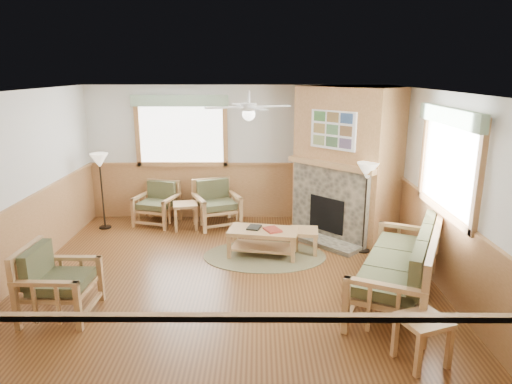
{
  "coord_description": "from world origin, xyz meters",
  "views": [
    {
      "loc": [
        0.43,
        -6.11,
        2.97
      ],
      "look_at": [
        0.4,
        0.7,
        1.15
      ],
      "focal_mm": 32.0,
      "sensor_mm": 36.0,
      "label": 1
    }
  ],
  "objects_px": {
    "footstool": "(304,241)",
    "armchair_left": "(59,281)",
    "end_table_sofa": "(422,340)",
    "coffee_table": "(263,242)",
    "armchair_back_right": "(217,204)",
    "floor_lamp_left": "(102,191)",
    "sofa": "(398,265)",
    "end_table_chairs": "(185,216)",
    "armchair_back_left": "(157,204)",
    "floor_lamp_right": "(365,208)"
  },
  "relations": [
    {
      "from": "footstool",
      "to": "armchair_left",
      "type": "bearing_deg",
      "value": -147.56
    },
    {
      "from": "end_table_sofa",
      "to": "coffee_table",
      "type": "bearing_deg",
      "value": 119.51
    },
    {
      "from": "armchair_back_right",
      "to": "end_table_sofa",
      "type": "relative_size",
      "value": 1.72
    },
    {
      "from": "end_table_sofa",
      "to": "armchair_back_right",
      "type": "bearing_deg",
      "value": 119.91
    },
    {
      "from": "footstool",
      "to": "floor_lamp_left",
      "type": "distance_m",
      "value": 3.98
    },
    {
      "from": "sofa",
      "to": "armchair_left",
      "type": "height_order",
      "value": "sofa"
    },
    {
      "from": "coffee_table",
      "to": "end_table_chairs",
      "type": "height_order",
      "value": "end_table_chairs"
    },
    {
      "from": "end_table_chairs",
      "to": "armchair_back_left",
      "type": "bearing_deg",
      "value": 154.34
    },
    {
      "from": "armchair_back_left",
      "to": "end_table_sofa",
      "type": "height_order",
      "value": "armchair_back_left"
    },
    {
      "from": "armchair_back_right",
      "to": "coffee_table",
      "type": "xyz_separation_m",
      "value": [
        0.89,
        -1.51,
        -0.22
      ]
    },
    {
      "from": "armchair_back_left",
      "to": "end_table_sofa",
      "type": "bearing_deg",
      "value": -33.92
    },
    {
      "from": "floor_lamp_left",
      "to": "sofa",
      "type": "bearing_deg",
      "value": -30.68
    },
    {
      "from": "coffee_table",
      "to": "end_table_sofa",
      "type": "xyz_separation_m",
      "value": [
        1.62,
        -2.86,
        0.03
      ]
    },
    {
      "from": "end_table_sofa",
      "to": "footstool",
      "type": "height_order",
      "value": "end_table_sofa"
    },
    {
      "from": "sofa",
      "to": "coffee_table",
      "type": "distance_m",
      "value": 2.34
    },
    {
      "from": "armchair_back_left",
      "to": "floor_lamp_left",
      "type": "relative_size",
      "value": 0.56
    },
    {
      "from": "sofa",
      "to": "armchair_back_right",
      "type": "bearing_deg",
      "value": -114.0
    },
    {
      "from": "armchair_back_left",
      "to": "floor_lamp_left",
      "type": "distance_m",
      "value": 1.06
    },
    {
      "from": "armchair_left",
      "to": "floor_lamp_left",
      "type": "height_order",
      "value": "floor_lamp_left"
    },
    {
      "from": "armchair_back_right",
      "to": "end_table_chairs",
      "type": "relative_size",
      "value": 1.75
    },
    {
      "from": "coffee_table",
      "to": "armchair_left",
      "type": "bearing_deg",
      "value": -132.85
    },
    {
      "from": "armchair_back_left",
      "to": "sofa",
      "type": "bearing_deg",
      "value": -22.74
    },
    {
      "from": "coffee_table",
      "to": "end_table_sofa",
      "type": "distance_m",
      "value": 3.29
    },
    {
      "from": "armchair_back_right",
      "to": "floor_lamp_right",
      "type": "distance_m",
      "value": 2.92
    },
    {
      "from": "armchair_back_left",
      "to": "coffee_table",
      "type": "distance_m",
      "value": 2.65
    },
    {
      "from": "armchair_back_right",
      "to": "end_table_sofa",
      "type": "bearing_deg",
      "value": -82.84
    },
    {
      "from": "coffee_table",
      "to": "floor_lamp_left",
      "type": "height_order",
      "value": "floor_lamp_left"
    },
    {
      "from": "armchair_left",
      "to": "footstool",
      "type": "height_order",
      "value": "armchair_left"
    },
    {
      "from": "armchair_left",
      "to": "end_table_sofa",
      "type": "xyz_separation_m",
      "value": [
        4.16,
        -0.95,
        -0.19
      ]
    },
    {
      "from": "armchair_back_left",
      "to": "end_table_chairs",
      "type": "height_order",
      "value": "armchair_back_left"
    },
    {
      "from": "coffee_table",
      "to": "footstool",
      "type": "xyz_separation_m",
      "value": [
        0.69,
        0.14,
        -0.03
      ]
    },
    {
      "from": "floor_lamp_left",
      "to": "coffee_table",
      "type": "bearing_deg",
      "value": -23.62
    },
    {
      "from": "sofa",
      "to": "end_table_sofa",
      "type": "bearing_deg",
      "value": 19.13
    },
    {
      "from": "armchair_back_right",
      "to": "floor_lamp_left",
      "type": "distance_m",
      "value": 2.2
    },
    {
      "from": "floor_lamp_right",
      "to": "armchair_back_left",
      "type": "bearing_deg",
      "value": 159.39
    },
    {
      "from": "end_table_chairs",
      "to": "floor_lamp_left",
      "type": "bearing_deg",
      "value": 179.12
    },
    {
      "from": "sofa",
      "to": "end_table_chairs",
      "type": "xyz_separation_m",
      "value": [
        -3.24,
        2.84,
        -0.26
      ]
    },
    {
      "from": "end_table_chairs",
      "to": "floor_lamp_right",
      "type": "distance_m",
      "value": 3.42
    },
    {
      "from": "end_table_chairs",
      "to": "floor_lamp_left",
      "type": "xyz_separation_m",
      "value": [
        -1.58,
        0.02,
        0.49
      ]
    },
    {
      "from": "armchair_back_left",
      "to": "armchair_back_right",
      "type": "bearing_deg",
      "value": 11.48
    },
    {
      "from": "armchair_back_right",
      "to": "coffee_table",
      "type": "distance_m",
      "value": 1.77
    },
    {
      "from": "sofa",
      "to": "armchair_back_right",
      "type": "distance_m",
      "value": 4.02
    },
    {
      "from": "end_table_chairs",
      "to": "floor_lamp_left",
      "type": "distance_m",
      "value": 1.65
    },
    {
      "from": "footstool",
      "to": "end_table_sofa",
      "type": "bearing_deg",
      "value": -72.74
    },
    {
      "from": "footstool",
      "to": "end_table_chairs",
      "type": "bearing_deg",
      "value": 151.63
    },
    {
      "from": "sofa",
      "to": "coffee_table",
      "type": "relative_size",
      "value": 1.98
    },
    {
      "from": "sofa",
      "to": "coffee_table",
      "type": "bearing_deg",
      "value": -106.07
    },
    {
      "from": "end_table_chairs",
      "to": "footstool",
      "type": "xyz_separation_m",
      "value": [
        2.17,
        -1.17,
        -0.05
      ]
    },
    {
      "from": "armchair_back_left",
      "to": "end_table_sofa",
      "type": "relative_size",
      "value": 1.6
    },
    {
      "from": "armchair_back_left",
      "to": "floor_lamp_right",
      "type": "bearing_deg",
      "value": -4.27
    }
  ]
}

